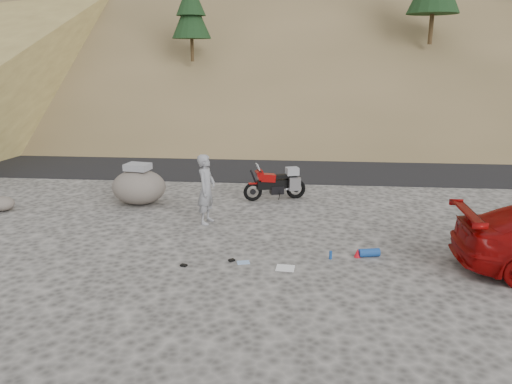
% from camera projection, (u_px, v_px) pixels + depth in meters
% --- Properties ---
extents(ground, '(140.00, 140.00, 0.00)m').
position_uv_depth(ground, '(235.00, 236.00, 12.84)').
color(ground, '#413F3C').
rests_on(ground, ground).
extents(road, '(120.00, 7.00, 0.05)m').
position_uv_depth(road, '(262.00, 163.00, 21.48)').
color(road, black).
rests_on(road, ground).
extents(motorcycle, '(2.00, 0.97, 1.23)m').
position_uv_depth(motorcycle, '(278.00, 184.00, 15.98)').
color(motorcycle, black).
rests_on(motorcycle, ground).
extents(man, '(0.59, 0.78, 1.93)m').
position_uv_depth(man, '(207.00, 223.00, 13.87)').
color(man, gray).
rests_on(man, ground).
extents(boulder, '(2.08, 1.95, 1.26)m').
position_uv_depth(boulder, '(139.00, 187.00, 15.51)').
color(boulder, '#58514B').
rests_on(boulder, ground).
extents(small_rock, '(0.82, 0.76, 0.43)m').
position_uv_depth(small_rock, '(2.00, 204.00, 14.90)').
color(small_rock, '#58514B').
rests_on(small_rock, ground).
extents(gear_white_cloth, '(0.42, 0.38, 0.01)m').
position_uv_depth(gear_white_cloth, '(285.00, 268.00, 10.90)').
color(gear_white_cloth, white).
rests_on(gear_white_cloth, ground).
extents(gear_blue_mat, '(0.51, 0.29, 0.19)m').
position_uv_depth(gear_blue_mat, '(369.00, 253.00, 11.51)').
color(gear_blue_mat, '#184390').
rests_on(gear_blue_mat, ground).
extents(gear_bottle, '(0.08, 0.08, 0.19)m').
position_uv_depth(gear_bottle, '(331.00, 255.00, 11.37)').
color(gear_bottle, '#184390').
rests_on(gear_bottle, ground).
extents(gear_funnel, '(0.19, 0.19, 0.20)m').
position_uv_depth(gear_funnel, '(357.00, 253.00, 11.48)').
color(gear_funnel, red).
rests_on(gear_funnel, ground).
extents(gear_glove_a, '(0.16, 0.14, 0.04)m').
position_uv_depth(gear_glove_a, '(184.00, 265.00, 11.00)').
color(gear_glove_a, black).
rests_on(gear_glove_a, ground).
extents(gear_glove_b, '(0.16, 0.16, 0.04)m').
position_uv_depth(gear_glove_b, '(232.00, 260.00, 11.27)').
color(gear_glove_b, black).
rests_on(gear_glove_b, ground).
extents(gear_blue_cloth, '(0.32, 0.27, 0.01)m').
position_uv_depth(gear_blue_cloth, '(243.00, 262.00, 11.19)').
color(gear_blue_cloth, '#8BABD7').
rests_on(gear_blue_cloth, ground).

